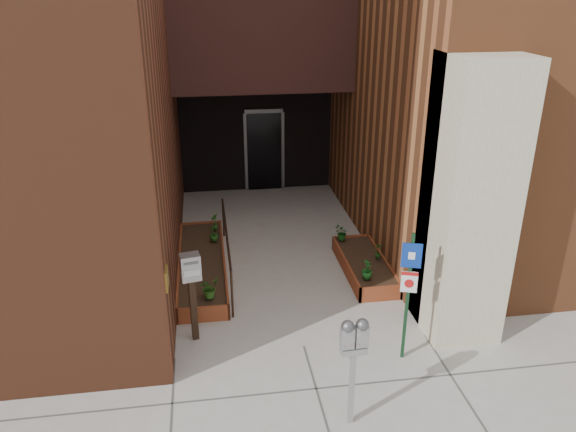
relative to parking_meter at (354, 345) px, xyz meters
name	(u,v)px	position (x,y,z in m)	size (l,w,h in m)	color
ground	(304,346)	(-0.31, 1.69, -1.21)	(80.00, 80.00, 0.00)	#9E9991
planter_left	(202,266)	(-1.86, 4.39, -1.08)	(0.90, 3.60, 0.30)	brown
planter_right	(364,266)	(1.29, 3.89, -1.08)	(0.80, 2.20, 0.30)	brown
handrail	(226,237)	(-1.36, 4.34, -0.47)	(0.04, 3.34, 0.90)	black
parking_meter	(354,345)	(0.00, 0.00, 0.00)	(0.35, 0.17, 1.57)	#9D9C9F
sign_post	(409,284)	(1.13, 1.20, 0.07)	(0.28, 0.11, 2.08)	#12321B
payment_dropbox	(191,279)	(-1.99, 2.17, -0.13)	(0.33, 0.28, 1.50)	black
shrub_left_a	(209,288)	(-1.74, 2.91, -0.73)	(0.33, 0.33, 0.36)	#2C611B
shrub_left_b	(195,262)	(-1.98, 3.91, -0.73)	(0.20, 0.20, 0.36)	#2B601B
shrub_left_c	(214,234)	(-1.60, 5.15, -0.75)	(0.18, 0.18, 0.32)	#1E5117
shrub_left_d	(215,222)	(-1.56, 5.69, -0.73)	(0.19, 0.19, 0.37)	#255C1A
shrub_right_a	(367,269)	(1.11, 3.14, -0.74)	(0.20, 0.20, 0.36)	#18541B
shrub_right_b	(378,251)	(1.54, 3.84, -0.74)	(0.18, 0.18, 0.34)	#1F5518
shrub_right_c	(342,233)	(1.04, 4.79, -0.76)	(0.28, 0.28, 0.31)	#175217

